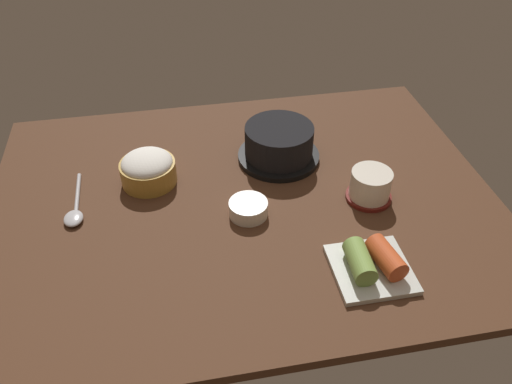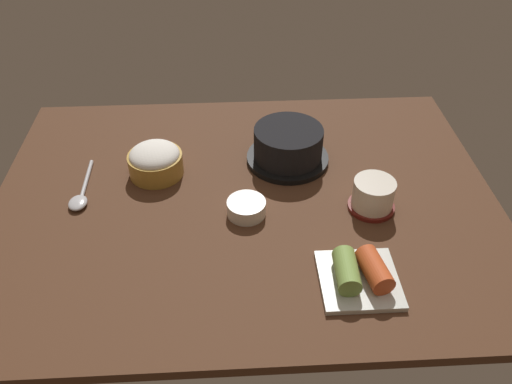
% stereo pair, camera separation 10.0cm
% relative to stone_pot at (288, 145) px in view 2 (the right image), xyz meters
% --- Properties ---
extents(dining_table, '(1.00, 0.76, 0.02)m').
position_rel_stone_pot_xyz_m(dining_table, '(-0.10, -0.12, -0.05)').
color(dining_table, '#4C2D1C').
rests_on(dining_table, ground).
extents(stone_pot, '(0.18, 0.18, 0.08)m').
position_rel_stone_pot_xyz_m(stone_pot, '(0.00, 0.00, 0.00)').
color(stone_pot, black).
rests_on(stone_pot, dining_table).
extents(rice_bowl, '(0.11, 0.11, 0.07)m').
position_rel_stone_pot_xyz_m(rice_bowl, '(-0.28, -0.03, -0.01)').
color(rice_bowl, '#B78C38').
rests_on(rice_bowl, dining_table).
extents(tea_cup_with_saucer, '(0.09, 0.09, 0.06)m').
position_rel_stone_pot_xyz_m(tea_cup_with_saucer, '(0.15, -0.16, -0.01)').
color(tea_cup_with_saucer, maroon).
rests_on(tea_cup_with_saucer, dining_table).
extents(banchan_cup_center, '(0.07, 0.07, 0.03)m').
position_rel_stone_pot_xyz_m(banchan_cup_center, '(-0.09, -0.17, -0.02)').
color(banchan_cup_center, white).
rests_on(banchan_cup_center, dining_table).
extents(kimchi_plate, '(0.13, 0.13, 0.05)m').
position_rel_stone_pot_xyz_m(kimchi_plate, '(0.08, -0.35, -0.02)').
color(kimchi_plate, silver).
rests_on(kimchi_plate, dining_table).
extents(spoon, '(0.04, 0.16, 0.01)m').
position_rel_stone_pot_xyz_m(spoon, '(-0.42, -0.11, -0.03)').
color(spoon, '#B7B7BC').
rests_on(spoon, dining_table).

